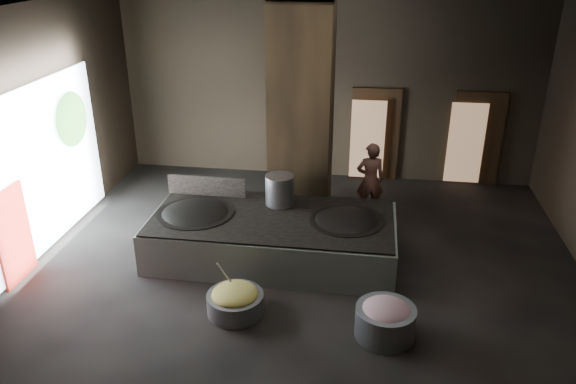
% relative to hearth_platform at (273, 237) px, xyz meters
% --- Properties ---
extents(floor, '(10.00, 9.00, 0.10)m').
position_rel_hearth_platform_xyz_m(floor, '(0.62, -0.30, -0.44)').
color(floor, black).
rests_on(floor, ground).
extents(ceiling, '(10.00, 9.00, 0.10)m').
position_rel_hearth_platform_xyz_m(ceiling, '(0.62, -0.30, 4.16)').
color(ceiling, black).
rests_on(ceiling, back_wall).
extents(back_wall, '(10.00, 0.10, 4.50)m').
position_rel_hearth_platform_xyz_m(back_wall, '(0.62, 4.25, 1.86)').
color(back_wall, black).
rests_on(back_wall, ground).
extents(front_wall, '(10.00, 0.10, 4.50)m').
position_rel_hearth_platform_xyz_m(front_wall, '(0.62, -4.85, 1.86)').
color(front_wall, black).
rests_on(front_wall, ground).
extents(left_wall, '(0.10, 9.00, 4.50)m').
position_rel_hearth_platform_xyz_m(left_wall, '(-4.43, -0.30, 1.86)').
color(left_wall, black).
rests_on(left_wall, ground).
extents(pillar, '(1.20, 1.20, 4.50)m').
position_rel_hearth_platform_xyz_m(pillar, '(0.32, 1.60, 1.86)').
color(pillar, black).
rests_on(pillar, ground).
extents(hearth_platform, '(4.53, 2.20, 0.78)m').
position_rel_hearth_platform_xyz_m(hearth_platform, '(0.00, 0.00, 0.00)').
color(hearth_platform, '#A5B8A5').
rests_on(hearth_platform, ground).
extents(platform_cap, '(4.41, 2.12, 0.03)m').
position_rel_hearth_platform_xyz_m(platform_cap, '(0.00, 0.00, 0.42)').
color(platform_cap, black).
rests_on(platform_cap, hearth_platform).
extents(wok_left, '(1.42, 1.42, 0.39)m').
position_rel_hearth_platform_xyz_m(wok_left, '(-1.45, -0.05, 0.36)').
color(wok_left, black).
rests_on(wok_left, hearth_platform).
extents(wok_left_rim, '(1.45, 1.45, 0.05)m').
position_rel_hearth_platform_xyz_m(wok_left_rim, '(-1.45, -0.05, 0.43)').
color(wok_left_rim, black).
rests_on(wok_left_rim, hearth_platform).
extents(wok_right, '(1.32, 1.32, 0.37)m').
position_rel_hearth_platform_xyz_m(wok_right, '(1.35, 0.05, 0.36)').
color(wok_right, black).
rests_on(wok_right, hearth_platform).
extents(wok_right_rim, '(1.35, 1.35, 0.05)m').
position_rel_hearth_platform_xyz_m(wok_right_rim, '(1.35, 0.05, 0.43)').
color(wok_right_rim, black).
rests_on(wok_right_rim, hearth_platform).
extents(stock_pot, '(0.55, 0.55, 0.59)m').
position_rel_hearth_platform_xyz_m(stock_pot, '(0.05, 0.55, 0.74)').
color(stock_pot, '#A3A7AA').
rests_on(stock_pot, hearth_platform).
extents(splash_guard, '(1.57, 0.07, 0.39)m').
position_rel_hearth_platform_xyz_m(splash_guard, '(-1.45, 0.75, 0.64)').
color(splash_guard, black).
rests_on(splash_guard, hearth_platform).
extents(cook, '(0.67, 0.50, 1.65)m').
position_rel_hearth_platform_xyz_m(cook, '(1.76, 2.01, 0.43)').
color(cook, brown).
rests_on(cook, ground).
extents(veg_basin, '(1.16, 1.16, 0.34)m').
position_rel_hearth_platform_xyz_m(veg_basin, '(-0.29, -1.83, -0.22)').
color(veg_basin, slate).
rests_on(veg_basin, ground).
extents(veg_fill, '(0.75, 0.75, 0.23)m').
position_rel_hearth_platform_xyz_m(veg_fill, '(-0.29, -1.83, -0.04)').
color(veg_fill, '#8CAC53').
rests_on(veg_fill, veg_basin).
extents(ladle, '(0.27, 0.28, 0.65)m').
position_rel_hearth_platform_xyz_m(ladle, '(-0.44, -1.68, 0.16)').
color(ladle, '#A3A7AA').
rests_on(ladle, veg_basin).
extents(meat_basin, '(1.08, 1.08, 0.50)m').
position_rel_hearth_platform_xyz_m(meat_basin, '(2.07, -2.09, -0.14)').
color(meat_basin, slate).
rests_on(meat_basin, ground).
extents(meat_fill, '(0.75, 0.75, 0.29)m').
position_rel_hearth_platform_xyz_m(meat_fill, '(2.07, -2.09, 0.06)').
color(meat_fill, '#AA6675').
rests_on(meat_fill, meat_basin).
extents(doorway_near, '(1.18, 0.08, 2.38)m').
position_rel_hearth_platform_xyz_m(doorway_near, '(1.82, 4.15, 0.71)').
color(doorway_near, black).
rests_on(doorway_near, ground).
extents(doorway_near_glow, '(0.82, 0.04, 1.95)m').
position_rel_hearth_platform_xyz_m(doorway_near_glow, '(1.65, 4.00, 0.66)').
color(doorway_near_glow, '#8C6647').
rests_on(doorway_near_glow, ground).
extents(doorway_far, '(1.18, 0.08, 2.38)m').
position_rel_hearth_platform_xyz_m(doorway_far, '(4.22, 4.15, 0.71)').
color(doorway_far, black).
rests_on(doorway_far, ground).
extents(doorway_far_glow, '(0.83, 0.04, 1.97)m').
position_rel_hearth_platform_xyz_m(doorway_far_glow, '(3.97, 4.06, 0.66)').
color(doorway_far_glow, '#8C6647').
rests_on(doorway_far_glow, ground).
extents(left_opening, '(0.04, 4.20, 3.10)m').
position_rel_hearth_platform_xyz_m(left_opening, '(-4.33, -0.10, 1.21)').
color(left_opening, white).
rests_on(left_opening, ground).
extents(pavilion_sliver, '(0.05, 0.90, 1.70)m').
position_rel_hearth_platform_xyz_m(pavilion_sliver, '(-4.26, -1.40, 0.46)').
color(pavilion_sliver, maroon).
rests_on(pavilion_sliver, ground).
extents(tree_silhouette, '(0.28, 1.10, 1.10)m').
position_rel_hearth_platform_xyz_m(tree_silhouette, '(-4.23, 1.00, 1.81)').
color(tree_silhouette, '#194714').
rests_on(tree_silhouette, left_opening).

